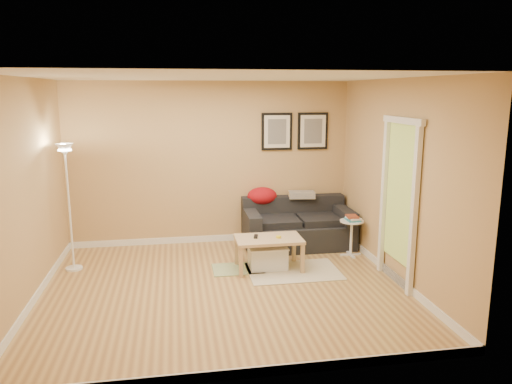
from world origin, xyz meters
The scene contains 25 objects.
floor centered at (0.00, 0.00, 0.00)m, with size 4.50×4.50×0.00m, color tan.
ceiling centered at (0.00, 0.00, 2.60)m, with size 4.50×4.50×0.00m, color white.
wall_back centered at (0.00, 2.00, 1.30)m, with size 4.50×4.50×0.00m, color tan.
wall_front centered at (0.00, -2.00, 1.30)m, with size 4.50×4.50×0.00m, color tan.
wall_left centered at (-2.25, 0.00, 1.30)m, with size 4.00×4.00×0.00m, color tan.
wall_right centered at (2.25, 0.00, 1.30)m, with size 4.00×4.00×0.00m, color tan.
baseboard_back centered at (0.00, 1.99, 0.05)m, with size 4.50×0.02×0.10m, color white.
baseboard_front centered at (0.00, -1.99, 0.05)m, with size 4.50×0.02×0.10m, color white.
baseboard_left centered at (-2.24, 0.00, 0.05)m, with size 0.02×4.00×0.10m, color white.
baseboard_right centered at (2.24, 0.00, 0.05)m, with size 0.02×4.00×0.10m, color white.
sofa centered at (1.34, 1.53, 0.38)m, with size 1.70×0.90×0.75m, color black, non-canonical shape.
red_throw centered at (0.82, 1.86, 0.77)m, with size 0.48×0.36×0.28m, color #A70F1C, non-canonical shape.
plaid_throw centered at (1.47, 1.81, 0.78)m, with size 0.42×0.26×0.10m, color tan, non-canonical shape.
framed_print_left centered at (1.08, 1.98, 1.80)m, with size 0.50×0.04×0.60m, color black, non-canonical shape.
framed_print_right centered at (1.68, 1.98, 1.80)m, with size 0.50×0.04×0.60m, color black, non-canonical shape.
area_rug centered at (1.00, 0.42, 0.01)m, with size 1.25×0.85×0.01m, color beige.
green_runner centered at (0.26, 0.64, 0.01)m, with size 0.70×0.50×0.01m, color #668C4C.
coffee_table centered at (0.68, 0.57, 0.23)m, with size 0.91×0.56×0.46m, color tan, non-canonical shape.
remote_control centered at (0.51, 0.64, 0.47)m, with size 0.05×0.16×0.02m, color black.
tape_roll centered at (0.81, 0.54, 0.47)m, with size 0.07×0.07×0.03m, color yellow.
storage_bin centered at (0.67, 0.61, 0.16)m, with size 0.53×0.39×0.33m, color white, non-canonical shape.
side_table centered at (2.02, 0.95, 0.27)m, with size 0.36×0.36×0.55m, color white, non-canonical shape.
book_stack centered at (2.03, 0.94, 0.58)m, with size 0.18×0.24×0.08m, color teal, non-canonical shape.
floor_lamp centered at (-2.00, 1.02, 0.84)m, with size 0.23×0.23×1.77m, color white, non-canonical shape.
doorway centered at (2.20, -0.15, 1.02)m, with size 0.12×1.01×2.13m, color white, non-canonical shape.
Camera 1 is at (-0.56, -5.76, 2.44)m, focal length 34.23 mm.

